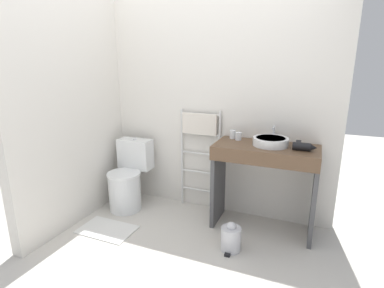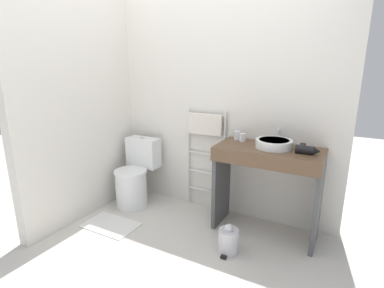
# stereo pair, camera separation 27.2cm
# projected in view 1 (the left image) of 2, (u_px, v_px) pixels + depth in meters

# --- Properties ---
(ground_plane) EXTENTS (12.00, 12.00, 0.00)m
(ground_plane) POSITION_uv_depth(u_px,v_px,m) (160.00, 272.00, 2.44)
(ground_plane) COLOR beige
(wall_back) EXTENTS (2.63, 0.12, 2.44)m
(wall_back) POSITION_uv_depth(u_px,v_px,m) (214.00, 103.00, 3.28)
(wall_back) COLOR silver
(wall_back) RESTS_ON ground_plane
(wall_side) EXTENTS (0.12, 1.86, 2.44)m
(wall_side) POSITION_uv_depth(u_px,v_px,m) (80.00, 105.00, 3.14)
(wall_side) COLOR silver
(wall_side) RESTS_ON ground_plane
(toilet) EXTENTS (0.40, 0.54, 0.79)m
(toilet) POSITION_uv_depth(u_px,v_px,m) (128.00, 179.00, 3.48)
(toilet) COLOR white
(toilet) RESTS_ON ground_plane
(towel_radiator) EXTENTS (0.47, 0.06, 1.15)m
(towel_radiator) POSITION_uv_depth(u_px,v_px,m) (200.00, 138.00, 3.33)
(towel_radiator) COLOR silver
(towel_radiator) RESTS_ON ground_plane
(vanity_counter) EXTENTS (0.98, 0.48, 0.88)m
(vanity_counter) POSITION_uv_depth(u_px,v_px,m) (264.00, 174.00, 2.93)
(vanity_counter) COLOR brown
(vanity_counter) RESTS_ON ground_plane
(sink_basin) EXTENTS (0.34, 0.34, 0.08)m
(sink_basin) POSITION_uv_depth(u_px,v_px,m) (271.00, 141.00, 2.86)
(sink_basin) COLOR white
(sink_basin) RESTS_ON vanity_counter
(faucet) EXTENTS (0.02, 0.10, 0.16)m
(faucet) POSITION_uv_depth(u_px,v_px,m) (274.00, 132.00, 3.00)
(faucet) COLOR silver
(faucet) RESTS_ON vanity_counter
(cup_near_wall) EXTENTS (0.07, 0.07, 0.09)m
(cup_near_wall) POSITION_uv_depth(u_px,v_px,m) (233.00, 134.00, 3.13)
(cup_near_wall) COLOR white
(cup_near_wall) RESTS_ON vanity_counter
(cup_near_edge) EXTENTS (0.06, 0.06, 0.08)m
(cup_near_edge) POSITION_uv_depth(u_px,v_px,m) (238.00, 136.00, 3.07)
(cup_near_edge) COLOR white
(cup_near_edge) RESTS_ON vanity_counter
(hair_dryer) EXTENTS (0.21, 0.18, 0.07)m
(hair_dryer) POSITION_uv_depth(u_px,v_px,m) (303.00, 146.00, 2.71)
(hair_dryer) COLOR black
(hair_dryer) RESTS_ON vanity_counter
(trash_bin) EXTENTS (0.18, 0.22, 0.28)m
(trash_bin) POSITION_uv_depth(u_px,v_px,m) (231.00, 238.00, 2.71)
(trash_bin) COLOR silver
(trash_bin) RESTS_ON ground_plane
(bath_mat) EXTENTS (0.56, 0.36, 0.01)m
(bath_mat) POSITION_uv_depth(u_px,v_px,m) (107.00, 230.00, 3.05)
(bath_mat) COLOR silver
(bath_mat) RESTS_ON ground_plane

